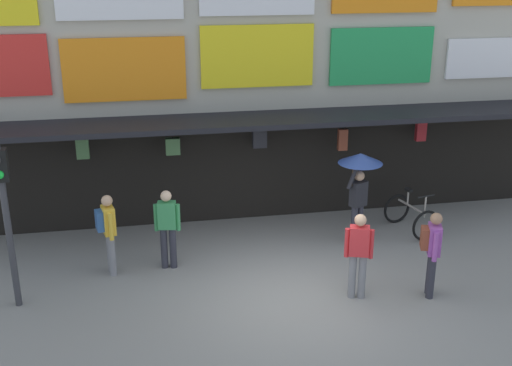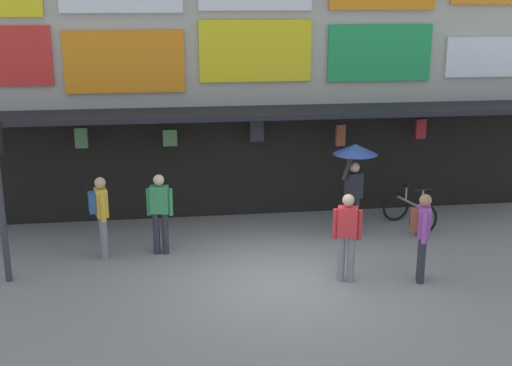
{
  "view_description": "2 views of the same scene",
  "coord_description": "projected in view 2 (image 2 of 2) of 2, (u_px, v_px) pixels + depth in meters",
  "views": [
    {
      "loc": [
        -2.68,
        -10.19,
        6.05
      ],
      "look_at": [
        -0.39,
        2.06,
        1.58
      ],
      "focal_mm": 44.54,
      "sensor_mm": 36.0,
      "label": 1
    },
    {
      "loc": [
        -2.1,
        -11.03,
        5.0
      ],
      "look_at": [
        -0.34,
        1.47,
        1.48
      ],
      "focal_mm": 45.69,
      "sensor_mm": 36.0,
      "label": 2
    }
  ],
  "objects": [
    {
      "name": "pedestrian_in_white",
      "position": [
        347.0,
        233.0,
        11.83
      ],
      "size": [
        0.51,
        0.32,
        1.68
      ],
      "color": "gray",
      "rests_on": "ground"
    },
    {
      "name": "bicycle_parked",
      "position": [
        409.0,
        212.0,
        14.82
      ],
      "size": [
        0.96,
        1.29,
        1.05
      ],
      "color": "black",
      "rests_on": "ground"
    },
    {
      "name": "ground_plane",
      "position": [
        285.0,
        280.0,
        12.14
      ],
      "size": [
        80.0,
        80.0,
        0.0
      ],
      "primitive_type": "plane",
      "color": "gray"
    },
    {
      "name": "pedestrian_in_black",
      "position": [
        422.0,
        231.0,
        11.83
      ],
      "size": [
        0.43,
        0.51,
        1.68
      ],
      "color": "#2D2D38",
      "rests_on": "ground"
    },
    {
      "name": "pedestrian_in_green",
      "position": [
        101.0,
        211.0,
        12.94
      ],
      "size": [
        0.41,
        0.52,
        1.68
      ],
      "color": "gray",
      "rests_on": "ground"
    },
    {
      "name": "pedestrian_with_umbrella",
      "position": [
        355.0,
        164.0,
        13.97
      ],
      "size": [
        0.96,
        0.96,
        2.08
      ],
      "color": "#2D2D38",
      "rests_on": "ground"
    },
    {
      "name": "shopfront",
      "position": [
        252.0,
        47.0,
        15.43
      ],
      "size": [
        18.0,
        2.6,
        8.0
      ],
      "color": "#B2AD9E",
      "rests_on": "ground"
    },
    {
      "name": "pedestrian_in_red",
      "position": [
        160.0,
        210.0,
        13.16
      ],
      "size": [
        0.52,
        0.27,
        1.68
      ],
      "color": "#2D2D38",
      "rests_on": "ground"
    }
  ]
}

